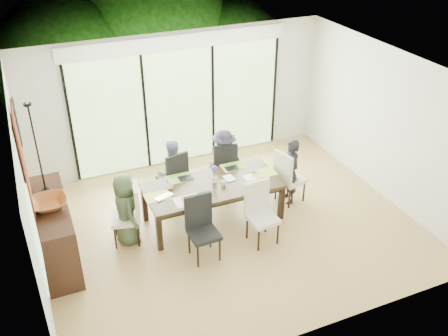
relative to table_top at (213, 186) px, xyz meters
name	(u,v)px	position (x,y,z in m)	size (l,w,h in m)	color
floor	(230,226)	(0.18, -0.29, -0.68)	(6.00, 5.00, 0.01)	olive
ceiling	(231,73)	(0.18, -0.29, 2.03)	(6.00, 5.00, 0.01)	white
wall_back	(179,99)	(0.18, 2.22, 0.67)	(6.00, 0.02, 2.70)	beige
wall_front	(317,252)	(0.18, -2.80, 0.67)	(6.00, 0.02, 2.70)	silver
wall_left	(28,198)	(-2.83, -0.29, 0.67)	(0.02, 5.00, 2.70)	beige
wall_right	(386,124)	(3.19, -0.29, 0.67)	(0.02, 5.00, 2.70)	silver
glass_doors	(180,107)	(0.18, 2.18, 0.52)	(4.20, 0.02, 2.30)	#598C3F
blinds_header	(177,42)	(0.18, 2.17, 1.82)	(4.40, 0.06, 0.28)	white
mullion_a	(71,125)	(-1.92, 2.17, 0.52)	(0.05, 0.04, 2.30)	black
mullion_b	(145,113)	(-0.52, 2.17, 0.52)	(0.05, 0.04, 2.30)	black
mullion_c	(213,102)	(0.88, 2.17, 0.52)	(0.05, 0.04, 2.30)	black
mullion_d	(274,92)	(2.28, 2.17, 0.52)	(0.05, 0.04, 2.30)	black
side_window	(37,239)	(-2.79, -1.49, 0.82)	(0.02, 0.90, 1.00)	#8CAD7F
deck	(169,144)	(0.18, 3.11, -0.73)	(6.00, 1.80, 0.10)	brown
rail_top	(157,106)	(0.18, 3.91, -0.13)	(6.00, 0.08, 0.06)	brown
foliage_left	(65,66)	(-1.62, 4.91, 0.76)	(3.20, 3.20, 3.20)	#14380F
foliage_mid	(151,33)	(0.58, 5.51, 1.12)	(4.00, 4.00, 4.00)	#14380F
foliage_right	(230,55)	(2.38, 4.71, 0.58)	(2.80, 2.80, 2.80)	#14380F
foliage_far	(105,38)	(-0.42, 6.21, 0.94)	(3.60, 3.60, 3.60)	#14380F
table_top	(213,186)	(0.00, 0.00, 0.00)	(2.26, 1.04, 0.06)	black
table_apron	(213,190)	(0.00, 0.00, -0.08)	(2.08, 0.85, 0.09)	black
table_leg_fl	(159,233)	(-1.08, -0.43, -0.35)	(0.08, 0.08, 0.65)	black
table_leg_fr	(281,202)	(1.08, -0.43, -0.35)	(0.08, 0.08, 0.65)	black
table_leg_bl	(145,204)	(-1.08, 0.43, -0.35)	(0.08, 0.08, 0.65)	black
table_leg_br	(259,178)	(1.08, 0.43, -0.35)	(0.08, 0.08, 0.65)	black
chair_left_end	(125,214)	(-1.50, 0.00, -0.16)	(0.43, 0.43, 1.04)	silver
chair_right_end	(291,176)	(1.50, 0.00, -0.16)	(0.43, 0.43, 1.04)	beige
chair_far_left	(172,175)	(-0.45, 0.85, -0.16)	(0.43, 0.43, 1.04)	black
chair_far_right	(223,164)	(0.55, 0.85, -0.16)	(0.43, 0.43, 1.04)	black
chair_near_left	(204,230)	(-0.50, -0.87, -0.16)	(0.43, 0.43, 1.04)	black
chair_near_right	(263,215)	(0.50, -0.87, -0.16)	(0.43, 0.43, 1.04)	silver
person_left_end	(126,209)	(-1.48, 0.00, -0.07)	(0.57, 0.36, 1.22)	#3C4D33
person_right_end	(290,172)	(1.48, 0.00, -0.07)	(0.57, 0.36, 1.22)	black
person_far_left	(172,171)	(-0.45, 0.83, -0.07)	(0.57, 0.36, 1.22)	#7B92B1
person_far_right	(224,161)	(0.55, 0.83, -0.07)	(0.57, 0.36, 1.22)	#261F2F
placemat_left	(158,196)	(-0.95, 0.00, 0.03)	(0.42, 0.30, 0.01)	#AEC546
placemat_right	(264,173)	(0.95, 0.00, 0.03)	(0.42, 0.30, 0.01)	#9BB641
placemat_far_l	(179,178)	(-0.45, 0.40, 0.03)	(0.42, 0.30, 0.01)	#77A63B
placemat_far_r	(233,167)	(0.55, 0.40, 0.03)	(0.42, 0.30, 0.01)	#73A33A
placemat_paper	(188,201)	(-0.55, -0.30, 0.03)	(0.42, 0.30, 0.01)	white
tablet_far_l	(186,178)	(-0.35, 0.35, 0.04)	(0.25, 0.17, 0.01)	black
tablet_far_r	(232,168)	(0.50, 0.35, 0.04)	(0.23, 0.16, 0.01)	black
papers	(252,177)	(0.70, -0.05, 0.03)	(0.28, 0.21, 0.00)	white
platter_base	(188,200)	(-0.55, -0.30, 0.05)	(0.25, 0.25, 0.02)	white
platter_snacks	(188,199)	(-0.55, -0.30, 0.06)	(0.19, 0.19, 0.01)	orange
vase	(214,179)	(0.05, 0.05, 0.08)	(0.08, 0.08, 0.11)	silver
hyacinth_stems	(214,173)	(0.05, 0.05, 0.20)	(0.04, 0.04, 0.15)	#337226
hyacinth_blooms	(214,169)	(0.05, 0.05, 0.29)	(0.10, 0.10, 0.10)	#4546AE
laptop	(166,198)	(-0.85, -0.10, 0.04)	(0.31, 0.20, 0.02)	silver
cup_a	(170,186)	(-0.70, 0.15, 0.07)	(0.12, 0.12, 0.09)	white
cup_b	(223,183)	(0.15, -0.10, 0.07)	(0.09, 0.09, 0.09)	white
cup_c	(254,170)	(0.80, 0.10, 0.07)	(0.12, 0.12, 0.09)	white
book	(225,179)	(0.25, 0.05, 0.04)	(0.15, 0.21, 0.02)	white
sideboard	(55,231)	(-2.58, 0.01, -0.18)	(0.50, 1.79, 1.01)	black
bowl	(49,203)	(-2.58, -0.09, 0.39)	(0.53, 0.53, 0.13)	brown
candlestick_base	(46,190)	(-2.58, 0.36, 0.35)	(0.11, 0.11, 0.04)	black
candlestick_shaft	(37,149)	(-2.58, 0.36, 1.05)	(0.03, 0.03, 1.40)	black
candlestick_pan	(27,104)	(-2.58, 0.36, 1.75)	(0.11, 0.11, 0.03)	black
candle	(26,100)	(-2.58, 0.36, 1.81)	(0.04, 0.04, 0.11)	silver
tapestry	(23,162)	(-2.79, 0.11, 1.02)	(0.02, 1.00, 1.50)	#963315
art_frame	(17,122)	(-2.79, 1.41, 1.07)	(0.03, 0.55, 0.65)	black
art_canvas	(18,122)	(-2.77, 1.41, 1.07)	(0.01, 0.45, 0.55)	#1B5758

